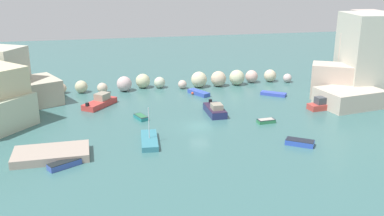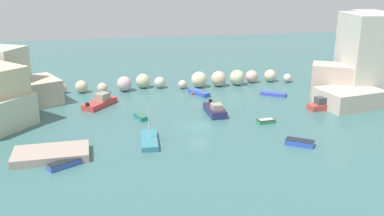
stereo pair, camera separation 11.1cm
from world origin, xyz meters
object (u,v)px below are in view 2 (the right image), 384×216
(moored_boat_6, at_px, (100,102))
(moored_boat_7, at_px, (300,143))
(stone_dock, at_px, (51,154))
(moored_boat_3, at_px, (149,140))
(moored_boat_9, at_px, (141,117))
(moored_boat_4, at_px, (64,164))
(moored_boat_1, at_px, (215,110))
(moored_boat_5, at_px, (274,94))
(channel_buoy, at_px, (193,93))
(moored_boat_0, at_px, (327,105))
(moored_boat_2, at_px, (266,121))
(moored_boat_8, at_px, (199,93))

(moored_boat_6, xyz_separation_m, moored_boat_7, (23.00, -20.64, -0.32))
(stone_dock, distance_m, moored_boat_7, 28.57)
(moored_boat_3, height_order, moored_boat_6, moored_boat_3)
(moored_boat_9, bearing_deg, moored_boat_7, 32.41)
(moored_boat_4, height_order, moored_boat_7, same)
(moored_boat_1, xyz_separation_m, moored_boat_5, (11.95, 7.44, -0.39))
(channel_buoy, xyz_separation_m, moored_boat_0, (18.05, -11.58, 0.40))
(moored_boat_3, bearing_deg, moored_boat_2, 107.75)
(moored_boat_2, distance_m, moored_boat_9, 17.26)
(stone_dock, relative_size, moored_boat_4, 2.27)
(channel_buoy, height_order, moored_boat_1, moored_boat_1)
(moored_boat_0, height_order, moored_boat_3, moored_boat_3)
(stone_dock, xyz_separation_m, moored_boat_6, (5.48, 18.34, 0.20))
(moored_boat_3, distance_m, moored_boat_9, 8.93)
(moored_boat_7, bearing_deg, moored_boat_6, 172.70)
(moored_boat_2, xyz_separation_m, moored_boat_5, (6.10, 12.41, -0.02))
(channel_buoy, relative_size, moored_boat_5, 0.11)
(channel_buoy, bearing_deg, moored_boat_2, -66.27)
(channel_buoy, relative_size, moored_boat_9, 0.16)
(moored_boat_6, distance_m, moored_boat_7, 30.91)
(moored_boat_5, height_order, moored_boat_9, moored_boat_9)
(moored_boat_2, relative_size, moored_boat_8, 0.56)
(moored_boat_5, relative_size, moored_boat_6, 0.68)
(stone_dock, height_order, moored_boat_1, moored_boat_1)
(moored_boat_9, bearing_deg, stone_dock, -65.25)
(moored_boat_4, bearing_deg, moored_boat_8, -160.24)
(moored_boat_2, bearing_deg, moored_boat_4, 13.44)
(moored_boat_2, relative_size, moored_boat_7, 0.71)
(channel_buoy, distance_m, moored_boat_4, 30.86)
(moored_boat_4, xyz_separation_m, moored_boat_6, (3.92, 21.05, 0.32))
(stone_dock, relative_size, moored_boat_7, 2.34)
(moored_boat_0, distance_m, moored_boat_9, 27.68)
(moored_boat_0, height_order, moored_boat_6, moored_boat_0)
(moored_boat_4, bearing_deg, moored_boat_5, -177.12)
(channel_buoy, bearing_deg, stone_dock, -133.57)
(moored_boat_0, height_order, moored_boat_5, moored_boat_0)
(moored_boat_2, bearing_deg, moored_boat_8, -74.08)
(moored_boat_1, bearing_deg, moored_boat_9, -91.19)
(moored_boat_0, distance_m, moored_boat_4, 39.18)
(channel_buoy, relative_size, moored_boat_0, 0.07)
(moored_boat_9, bearing_deg, moored_boat_5, 87.61)
(moored_boat_4, relative_size, moored_boat_8, 0.82)
(moored_boat_2, xyz_separation_m, moored_boat_6, (-21.97, 12.40, 0.37))
(moored_boat_3, distance_m, moored_boat_8, 21.90)
(moored_boat_7, bearing_deg, moored_boat_5, 110.83)
(moored_boat_3, height_order, moored_boat_5, moored_boat_3)
(moored_boat_0, bearing_deg, stone_dock, 7.61)
(moored_boat_1, bearing_deg, channel_buoy, -175.17)
(moored_boat_2, distance_m, moored_boat_4, 27.29)
(moored_boat_0, bearing_deg, moored_boat_7, 43.64)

